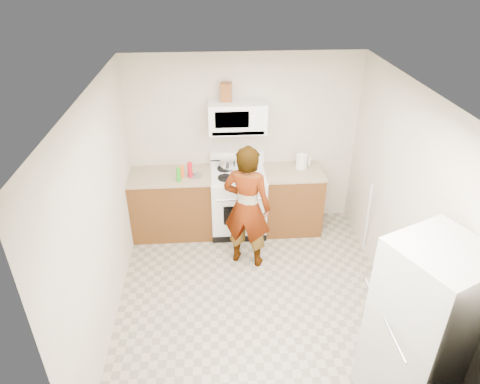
{
  "coord_description": "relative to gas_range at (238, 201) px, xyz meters",
  "views": [
    {
      "loc": [
        -0.44,
        -3.76,
        3.65
      ],
      "look_at": [
        -0.14,
        0.55,
        1.17
      ],
      "focal_mm": 32.0,
      "sensor_mm": 36.0,
      "label": 1
    }
  ],
  "objects": [
    {
      "name": "floor",
      "position": [
        0.1,
        -1.48,
        -0.49
      ],
      "size": [
        3.6,
        3.6,
        0.0
      ],
      "primitive_type": "plane",
      "color": "gray",
      "rests_on": "ground"
    },
    {
      "name": "back_wall",
      "position": [
        0.1,
        0.31,
        0.76
      ],
      "size": [
        3.2,
        0.02,
        2.5
      ],
      "primitive_type": "cube",
      "color": "beige",
      "rests_on": "floor"
    },
    {
      "name": "right_wall",
      "position": [
        1.69,
        -1.48,
        0.76
      ],
      "size": [
        0.02,
        3.6,
        2.5
      ],
      "primitive_type": "cube",
      "color": "beige",
      "rests_on": "floor"
    },
    {
      "name": "cabinet_left",
      "position": [
        -0.94,
        0.01,
        -0.04
      ],
      "size": [
        1.12,
        0.62,
        0.9
      ],
      "primitive_type": "cube",
      "color": "brown",
      "rests_on": "floor"
    },
    {
      "name": "counter_left",
      "position": [
        -0.94,
        0.01,
        0.43
      ],
      "size": [
        1.14,
        0.64,
        0.03
      ],
      "primitive_type": "cube",
      "color": "tan",
      "rests_on": "cabinet_left"
    },
    {
      "name": "cabinet_right",
      "position": [
        0.78,
        0.01,
        -0.04
      ],
      "size": [
        0.8,
        0.62,
        0.9
      ],
      "primitive_type": "cube",
      "color": "brown",
      "rests_on": "floor"
    },
    {
      "name": "counter_right",
      "position": [
        0.78,
        0.01,
        0.43
      ],
      "size": [
        0.82,
        0.64,
        0.03
      ],
      "primitive_type": "cube",
      "color": "tan",
      "rests_on": "cabinet_right"
    },
    {
      "name": "gas_range",
      "position": [
        0.0,
        0.0,
        0.0
      ],
      "size": [
        0.76,
        0.65,
        1.13
      ],
      "color": "white",
      "rests_on": "floor"
    },
    {
      "name": "microwave",
      "position": [
        0.0,
        0.13,
        1.21
      ],
      "size": [
        0.76,
        0.38,
        0.4
      ],
      "primitive_type": "cube",
      "color": "white",
      "rests_on": "back_wall"
    },
    {
      "name": "person",
      "position": [
        0.06,
        -0.75,
        0.35
      ],
      "size": [
        0.71,
        0.59,
        1.67
      ],
      "primitive_type": "imported",
      "rotation": [
        0.0,
        0.0,
        2.77
      ],
      "color": "tan",
      "rests_on": "floor"
    },
    {
      "name": "fridge",
      "position": [
        1.38,
        -2.81,
        0.36
      ],
      "size": [
        0.93,
        0.93,
        1.7
      ],
      "primitive_type": "cube",
      "rotation": [
        0.0,
        0.0,
        0.42
      ],
      "color": "silver",
      "rests_on": "floor"
    },
    {
      "name": "kettle",
      "position": [
        0.9,
        0.1,
        0.55
      ],
      "size": [
        0.17,
        0.17,
        0.2
      ],
      "primitive_type": "cylinder",
      "rotation": [
        0.0,
        0.0,
        0.06
      ],
      "color": "white",
      "rests_on": "counter_right"
    },
    {
      "name": "jug",
      "position": [
        -0.14,
        0.19,
        1.53
      ],
      "size": [
        0.16,
        0.16,
        0.24
      ],
      "primitive_type": "cube",
      "rotation": [
        0.0,
        0.0,
        -0.13
      ],
      "color": "brown",
      "rests_on": "microwave"
    },
    {
      "name": "saucepan",
      "position": [
        -0.13,
        0.16,
        0.53
      ],
      "size": [
        0.24,
        0.24,
        0.12
      ],
      "primitive_type": "cylinder",
      "rotation": [
        0.0,
        0.0,
        0.1
      ],
      "color": "silver",
      "rests_on": "gas_range"
    },
    {
      "name": "tray",
      "position": [
        0.12,
        -0.16,
        0.47
      ],
      "size": [
        0.27,
        0.19,
        0.05
      ],
      "primitive_type": "cube",
      "rotation": [
        0.0,
        0.0,
        0.12
      ],
      "color": "white",
      "rests_on": "gas_range"
    },
    {
      "name": "bottle_spray",
      "position": [
        -0.65,
        -0.08,
        0.56
      ],
      "size": [
        0.08,
        0.08,
        0.22
      ],
      "primitive_type": "cylinder",
      "rotation": [
        0.0,
        0.0,
        0.24
      ],
      "color": "red",
      "rests_on": "counter_left"
    },
    {
      "name": "bottle_hot_sauce",
      "position": [
        -0.76,
        -0.07,
        0.53
      ],
      "size": [
        0.06,
        0.06,
        0.17
      ],
      "primitive_type": "cylinder",
      "rotation": [
        0.0,
        0.0,
        0.09
      ],
      "color": "orange",
      "rests_on": "counter_left"
    },
    {
      "name": "bottle_green_cap",
      "position": [
        -0.8,
        -0.19,
        0.55
      ],
      "size": [
        0.06,
        0.06,
        0.19
      ],
      "primitive_type": "cylinder",
      "rotation": [
        0.0,
        0.0,
        -0.06
      ],
      "color": "#22981B",
      "rests_on": "counter_left"
    },
    {
      "name": "pot_lid",
      "position": [
        -0.6,
        -0.04,
        0.46
      ],
      "size": [
        0.28,
        0.28,
        0.01
      ],
      "primitive_type": "cylinder",
      "rotation": [
        0.0,
        0.0,
        0.31
      ],
      "color": "white",
      "rests_on": "counter_left"
    },
    {
      "name": "broom",
      "position": [
        1.64,
        -0.73,
        0.09
      ],
      "size": [
        0.15,
        0.23,
        1.14
      ],
      "primitive_type": "cylinder",
      "rotation": [
        0.14,
        -0.14,
        0.23
      ],
      "color": "silver",
      "rests_on": "floor"
    }
  ]
}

